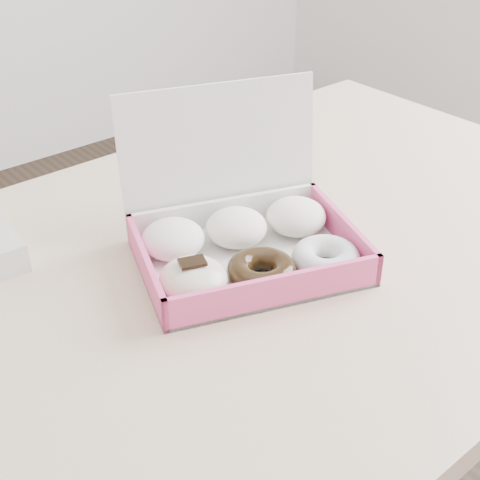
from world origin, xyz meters
TOP-DOWN VIEW (x-y plane):
  - table at (0.00, 0.00)m, footprint 1.20×0.80m
  - donut_box at (-0.06, -0.01)m, footprint 0.35×0.33m

SIDE VIEW (x-z plane):
  - table at x=0.00m, z-range 0.30..1.05m
  - donut_box at x=-0.06m, z-range 0.68..0.89m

